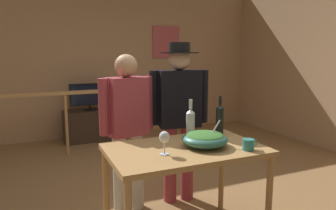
% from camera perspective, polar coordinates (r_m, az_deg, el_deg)
% --- Properties ---
extents(ground_plane, '(7.95, 7.95, 0.00)m').
position_cam_1_polar(ground_plane, '(3.32, 1.07, -17.69)').
color(ground_plane, olive).
extents(back_wall, '(6.04, 0.10, 2.86)m').
position_cam_1_polar(back_wall, '(5.87, -11.48, 8.50)').
color(back_wall, tan).
rests_on(back_wall, ground_plane).
extents(side_wall_right, '(0.10, 4.59, 2.86)m').
position_cam_1_polar(side_wall_right, '(5.57, 26.53, 7.64)').
color(side_wall_right, tan).
rests_on(side_wall_right, ground_plane).
extents(framed_picture, '(0.55, 0.03, 0.61)m').
position_cam_1_polar(framed_picture, '(6.18, -0.39, 11.44)').
color(framed_picture, '#B94D51').
extents(stair_railing, '(4.00, 0.10, 1.01)m').
position_cam_1_polar(stair_railing, '(4.93, -11.20, -0.49)').
color(stair_railing, '#B2844C').
rests_on(stair_railing, ground_plane).
extents(tv_console, '(0.90, 0.40, 0.53)m').
position_cam_1_polar(tv_console, '(5.60, -13.97, -3.64)').
color(tv_console, '#38281E').
rests_on(tv_console, ground_plane).
extents(flat_screen_tv, '(0.66, 0.12, 0.47)m').
position_cam_1_polar(flat_screen_tv, '(5.47, -14.14, 1.83)').
color(flat_screen_tv, black).
rests_on(flat_screen_tv, tv_console).
extents(serving_table, '(1.20, 0.74, 0.79)m').
position_cam_1_polar(serving_table, '(2.47, 3.17, -9.70)').
color(serving_table, '#B2844C').
rests_on(serving_table, ground_plane).
extents(salad_bowl, '(0.36, 0.36, 0.20)m').
position_cam_1_polar(salad_bowl, '(2.46, 6.77, -6.08)').
color(salad_bowl, '#337060').
rests_on(salad_bowl, serving_table).
extents(wine_glass, '(0.08, 0.08, 0.17)m').
position_cam_1_polar(wine_glass, '(2.24, -0.67, -6.06)').
color(wine_glass, silver).
rests_on(wine_glass, serving_table).
extents(wine_bottle_clear, '(0.08, 0.08, 0.33)m').
position_cam_1_polar(wine_bottle_clear, '(2.74, 4.12, -3.06)').
color(wine_bottle_clear, silver).
rests_on(wine_bottle_clear, serving_table).
extents(wine_bottle_dark, '(0.07, 0.07, 0.35)m').
position_cam_1_polar(wine_bottle_dark, '(2.83, 9.44, -2.47)').
color(wine_bottle_dark, black).
rests_on(wine_bottle_dark, serving_table).
extents(mug_teal, '(0.12, 0.09, 0.09)m').
position_cam_1_polar(mug_teal, '(2.44, 14.51, -7.01)').
color(mug_teal, teal).
rests_on(mug_teal, serving_table).
extents(person_standing_left, '(0.54, 0.28, 1.51)m').
position_cam_1_polar(person_standing_left, '(2.94, -7.44, -3.19)').
color(person_standing_left, beige).
rests_on(person_standing_left, ground_plane).
extents(person_standing_right, '(0.59, 0.38, 1.62)m').
position_cam_1_polar(person_standing_right, '(3.11, 2.04, -0.78)').
color(person_standing_right, '#9E3842').
rests_on(person_standing_right, ground_plane).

